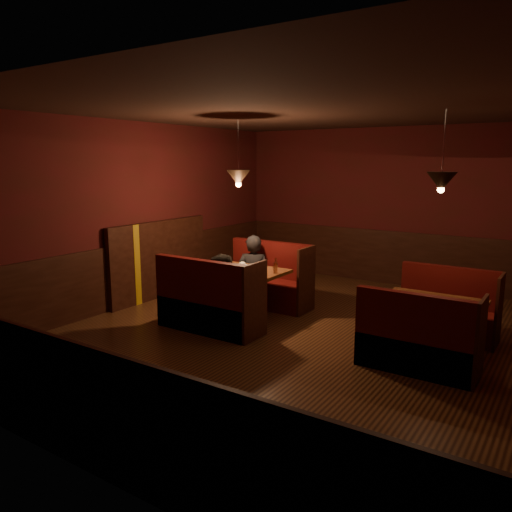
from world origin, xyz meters
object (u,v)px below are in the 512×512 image
Objects in this scene: main_table at (240,280)px; second_bench_near at (417,347)px; main_bench_far at (268,285)px; main_bench_near at (208,308)px; second_bench_far at (447,315)px; diner_b at (223,281)px; second_table at (432,313)px; diner_a at (253,259)px.

second_bench_near is at bearing -11.64° from main_table.
main_bench_far is 1.00× the size of main_bench_near.
main_bench_near is at bearing -150.04° from second_bench_far.
main_table is at bearing 116.63° from diner_b.
main_table is at bearing 168.36° from second_bench_near.
main_table reaches higher than second_table.
second_bench_near is at bearing 136.44° from diner_a.
diner_b reaches higher than second_table.
main_table reaches higher than second_bench_near.
diner_b is at bearing -150.67° from second_bench_far.
main_bench_near is 1.00× the size of diner_a.
main_bench_far is at bearing -179.01° from second_bench_far.
main_table is 2.74m from second_table.
diner_a is (-2.94, 0.54, 0.26)m from second_table.
second_bench_far is 3.00m from diner_b.
diner_b is at bearing -74.56° from main_table.
second_bench_near is at bearing -90.00° from second_bench_far.
main_bench_near is 1.16× the size of second_bench_far.
main_bench_near is (0.00, -1.54, 0.00)m from main_bench_far.
second_bench_near is 2.62m from diner_b.
second_bench_near is at bearing -25.95° from main_bench_far.
diner_a reaches higher than second_table.
second_bench_far is 1.39m from second_bench_near.
main_table is at bearing -91.11° from main_bench_far.
second_bench_near is 0.91× the size of diner_b.
main_table is 2.89m from second_bench_far.
main_bench_near is at bearing -161.86° from second_table.
main_bench_far is 1.28× the size of second_table.
main_bench_far reaches higher than main_table.
second_bench_far is at bearing 40.52° from diner_b.
second_bench_far is at bearing 161.96° from diner_a.
diner_a reaches higher than main_bench_far.
main_bench_near is 3.17m from second_bench_far.
diner_b is (0.16, 0.13, 0.38)m from main_bench_near.
second_bench_far is (0.03, 0.69, -0.19)m from second_table.
second_table is at bearing 2.57° from main_table.
diner_b reaches higher than second_bench_near.
main_bench_near reaches higher than main_table.
second_bench_far is 0.91× the size of diner_b.
main_table is 0.91× the size of main_bench_near.
diner_b is at bearing -83.45° from main_bench_far.
diner_a reaches higher than second_bench_far.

